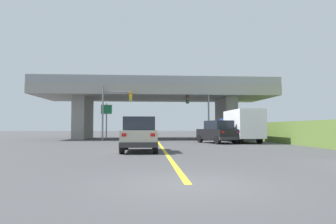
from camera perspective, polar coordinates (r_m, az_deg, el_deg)
The scene contains 10 objects.
ground at distance 37.67m, azimuth -2.38°, elevation -5.10°, with size 160.00×160.00×0.00m, color #424244.
overpass_bridge at distance 37.82m, azimuth -2.36°, elevation 2.58°, with size 28.33×9.87×7.16m.
lane_divider_stripe at distance 21.11m, azimuth -1.15°, elevation -6.80°, with size 0.20×27.16×0.01m, color yellow.
suv_lead at distance 17.70m, azimuth -5.45°, elevation -4.27°, with size 2.06×4.28×2.02m.
suv_crossing at distance 27.15m, azimuth 9.42°, elevation -3.77°, with size 3.20×4.67×2.02m.
box_truck at distance 29.27m, azimuth 13.72°, elevation -2.52°, with size 2.33×7.45×3.01m.
traffic_signal_nearside at distance 33.67m, azimuth 6.36°, elevation 0.81°, with size 2.64×0.36×5.76m.
traffic_signal_farside at distance 32.63m, azimuth -10.55°, elevation 1.25°, with size 3.22×0.36×5.94m.
highway_sign at distance 35.49m, azimuth -11.67°, elevation -0.30°, with size 1.29×0.17×4.22m.
semi_truck_distant at distance 63.60m, azimuth -4.93°, elevation -2.73°, with size 2.33×6.99×3.14m.
Camera 1 is at (-1.02, -7.45, 1.43)m, focal length 31.94 mm.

